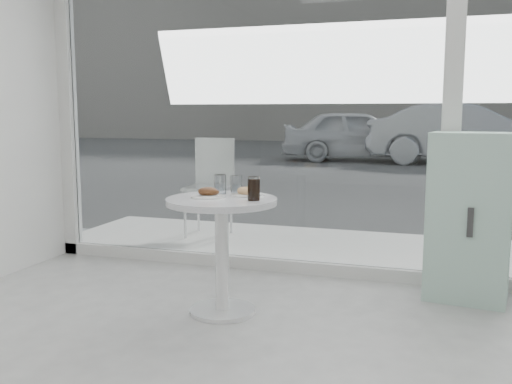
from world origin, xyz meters
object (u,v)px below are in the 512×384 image
(mint_cabinet, at_px, (469,217))
(water_tumbler_b, at_px, (236,186))
(water_tumbler_a, at_px, (220,185))
(car_white, at_px, (357,135))
(plate_donut, at_px, (247,193))
(patio_chair, at_px, (211,180))
(cola_glass, at_px, (254,189))
(main_table, at_px, (222,231))
(plate_fritter, at_px, (209,194))
(car_silver, at_px, (463,133))

(mint_cabinet, relative_size, water_tumbler_b, 9.25)
(water_tumbler_a, distance_m, water_tumbler_b, 0.11)
(car_white, bearing_deg, plate_donut, 172.05)
(patio_chair, relative_size, water_tumbler_a, 7.66)
(plate_donut, bearing_deg, car_white, 94.66)
(water_tumbler_a, bearing_deg, car_white, 93.73)
(patio_chair, height_order, water_tumbler_a, patio_chair)
(water_tumbler_a, relative_size, cola_glass, 0.87)
(mint_cabinet, relative_size, plate_donut, 5.16)
(main_table, distance_m, cola_glass, 0.37)
(mint_cabinet, distance_m, plate_fritter, 1.83)
(car_silver, distance_m, plate_donut, 12.08)
(cola_glass, bearing_deg, plate_fritter, 175.69)
(car_silver, relative_size, water_tumbler_a, 36.42)
(mint_cabinet, relative_size, water_tumbler_a, 9.03)
(patio_chair, bearing_deg, car_silver, 72.30)
(plate_fritter, xyz_separation_m, cola_glass, (0.32, -0.02, 0.05))
(cola_glass, bearing_deg, plate_donut, 120.21)
(water_tumbler_a, bearing_deg, water_tumbler_b, 3.84)
(car_silver, xyz_separation_m, water_tumbler_a, (-1.90, -11.93, 0.04))
(plate_fritter, xyz_separation_m, water_tumbler_a, (0.01, 0.18, 0.03))
(car_white, bearing_deg, cola_glass, 172.47)
(patio_chair, xyz_separation_m, water_tumbler_a, (0.85, -1.88, 0.21))
(main_table, xyz_separation_m, water_tumbler_a, (-0.08, 0.18, 0.28))
(plate_fritter, relative_size, water_tumbler_a, 1.71)
(plate_donut, bearing_deg, water_tumbler_b, 161.78)
(main_table, xyz_separation_m, car_white, (-0.87, 12.35, 0.15))
(patio_chair, relative_size, car_white, 0.24)
(main_table, relative_size, car_silver, 0.16)
(patio_chair, height_order, plate_fritter, patio_chair)
(car_silver, height_order, water_tumbler_b, car_silver)
(plate_fritter, bearing_deg, main_table, 0.85)
(patio_chair, distance_m, plate_donut, 2.18)
(plate_fritter, bearing_deg, mint_cabinet, 25.96)
(water_tumbler_a, height_order, water_tumbler_b, water_tumbler_a)
(main_table, distance_m, patio_chair, 2.26)
(main_table, xyz_separation_m, water_tumbler_b, (0.04, 0.19, 0.28))
(mint_cabinet, relative_size, car_silver, 0.25)
(cola_glass, bearing_deg, water_tumbler_b, 132.46)
(car_silver, relative_size, water_tumbler_b, 37.27)
(plate_donut, height_order, water_tumbler_b, water_tumbler_b)
(car_silver, bearing_deg, plate_fritter, 167.07)
(car_white, xyz_separation_m, plate_fritter, (0.78, -12.35, 0.10))
(patio_chair, bearing_deg, mint_cabinet, -29.50)
(car_silver, distance_m, plate_fritter, 12.26)
(patio_chair, xyz_separation_m, car_silver, (2.76, 10.05, 0.17))
(car_silver, bearing_deg, main_table, 167.48)
(plate_fritter, bearing_deg, cola_glass, -4.31)
(patio_chair, distance_m, car_white, 10.29)
(plate_donut, xyz_separation_m, cola_glass, (0.11, -0.18, 0.05))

